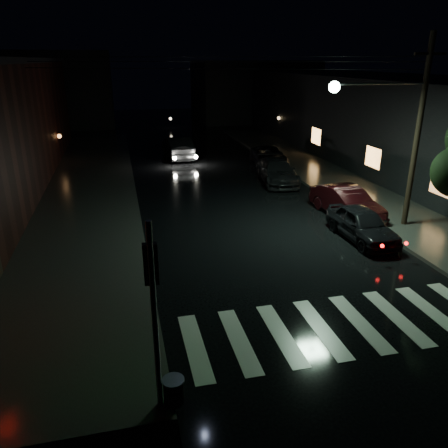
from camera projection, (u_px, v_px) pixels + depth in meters
ground at (244, 352)px, 11.29m from camera, size 120.00×120.00×0.00m
sidewalk_left at (79, 202)px, 22.91m from camera, size 6.00×44.00×0.15m
sidewalk_right at (340, 184)px, 26.18m from camera, size 4.00×44.00×0.15m
building_right at (409, 122)px, 30.32m from camera, size 10.00×40.00×6.00m
building_far_left at (47, 89)px, 48.64m from camera, size 14.00×10.00×8.00m
building_far_right at (253, 91)px, 54.05m from camera, size 14.00×10.00×7.00m
crosswalk at (341, 325)px, 12.40m from camera, size 9.00×3.00×0.01m
signal_pole_corner at (164, 348)px, 8.95m from camera, size 0.68×0.61×4.20m
utility_pole at (405, 124)px, 17.96m from camera, size 4.92×0.44×8.00m
parked_car_a at (362, 224)px, 18.13m from camera, size 1.68×4.02×1.36m
parked_car_b at (346, 202)px, 20.77m from camera, size 2.04×4.53×1.44m
parked_car_c at (277, 171)px, 26.65m from camera, size 2.64×5.12×1.42m
parked_car_d at (269, 156)px, 31.09m from camera, size 2.72×4.86×1.28m
oncoming_car at (178, 147)px, 33.17m from camera, size 1.97×5.08×1.65m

